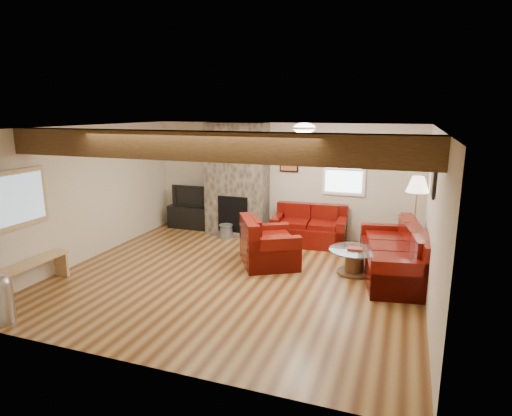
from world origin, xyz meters
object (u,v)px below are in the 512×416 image
at_px(armchair_red, 269,241).
at_px(loveseat, 309,225).
at_px(sofa_three, 393,251).
at_px(floor_lamp, 417,189).
at_px(tv_cabinet, 191,217).
at_px(television, 191,195).
at_px(coffee_table, 355,261).

bearing_deg(armchair_red, loveseat, -46.05).
distance_m(sofa_three, loveseat, 2.15).
distance_m(loveseat, armchair_red, 1.50).
xyz_separation_m(sofa_three, loveseat, (-1.74, 1.27, -0.03)).
xyz_separation_m(loveseat, floor_lamp, (2.06, -0.34, 0.96)).
bearing_deg(armchair_red, tv_cabinet, 25.65).
bearing_deg(loveseat, television, 170.07).
relative_size(sofa_three, floor_lamp, 1.39).
relative_size(coffee_table, floor_lamp, 0.56).
relative_size(tv_cabinet, floor_lamp, 0.68).
bearing_deg(tv_cabinet, floor_lamp, -7.29).
bearing_deg(coffee_table, television, 157.28).
xyz_separation_m(armchair_red, television, (-2.52, 1.74, 0.36)).
bearing_deg(coffee_table, floor_lamp, 48.40).
bearing_deg(armchair_red, television, 25.65).
relative_size(loveseat, floor_lamp, 0.95).
distance_m(sofa_three, television, 4.95).
relative_size(television, floor_lamp, 0.55).
height_order(sofa_three, tv_cabinet, sofa_three).
bearing_deg(television, tv_cabinet, 0.00).
bearing_deg(television, loveseat, -5.83).
xyz_separation_m(loveseat, coffee_table, (1.12, -1.40, -0.18)).
distance_m(armchair_red, tv_cabinet, 3.07).
bearing_deg(sofa_three, floor_lamp, 150.93).
bearing_deg(tv_cabinet, sofa_three, -18.59).
xyz_separation_m(sofa_three, tv_cabinet, (-4.68, 1.57, -0.16)).
height_order(sofa_three, armchair_red, armchair_red).
height_order(coffee_table, floor_lamp, floor_lamp).
bearing_deg(coffee_table, sofa_three, 11.43).
relative_size(loveseat, tv_cabinet, 1.40).
bearing_deg(sofa_three, television, -118.75).
distance_m(sofa_three, floor_lamp, 1.36).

